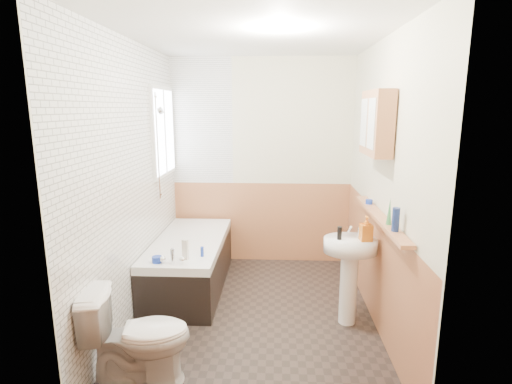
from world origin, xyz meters
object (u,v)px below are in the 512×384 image
bathtub (190,262)px  pine_shelf (380,217)px  medicine_cabinet (376,123)px  sink (349,263)px  toilet (138,337)px

bathtub → pine_shelf: bearing=-23.8°
bathtub → medicine_cabinet: size_ratio=2.66×
bathtub → sink: (1.57, -0.65, 0.28)m
sink → medicine_cabinet: size_ratio=1.52×
sink → medicine_cabinet: 1.23m
pine_shelf → medicine_cabinet: 0.78m
toilet → sink: 1.85m
medicine_cabinet → sink: bearing=-161.4°
sink → bathtub: bearing=149.6°
toilet → pine_shelf: size_ratio=0.49×
pine_shelf → bathtub: bearing=156.2°
bathtub → sink: sink is taller
bathtub → sink: size_ratio=1.74×
toilet → sink: bearing=-71.3°
bathtub → medicine_cabinet: medicine_cabinet is taller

